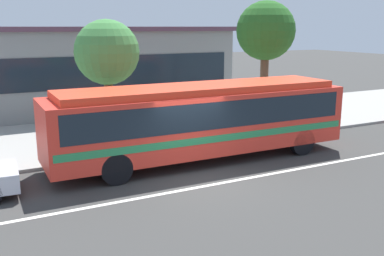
{
  "coord_description": "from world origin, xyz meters",
  "views": [
    {
      "loc": [
        -6.28,
        -11.95,
        4.77
      ],
      "look_at": [
        0.57,
        1.42,
        1.3
      ],
      "focal_mm": 41.22,
      "sensor_mm": 36.0,
      "label": 1
    }
  ],
  "objects_px": {
    "pedestrian_standing_by_tree": "(54,129)",
    "pedestrian_waiting_near_sign": "(92,128)",
    "bus_stop_sign": "(279,99)",
    "street_tree_near_stop": "(107,53)",
    "pedestrian_walking_along_curb": "(273,105)",
    "street_tree_mid_block": "(266,32)",
    "transit_bus": "(201,117)"
  },
  "relations": [
    {
      "from": "pedestrian_standing_by_tree",
      "to": "pedestrian_waiting_near_sign",
      "type": "bearing_deg",
      "value": -21.53
    },
    {
      "from": "pedestrian_walking_along_curb",
      "to": "street_tree_mid_block",
      "type": "xyz_separation_m",
      "value": [
        -0.17,
        0.58,
        3.4
      ]
    },
    {
      "from": "pedestrian_waiting_near_sign",
      "to": "bus_stop_sign",
      "type": "xyz_separation_m",
      "value": [
        8.44,
        -0.11,
        0.45
      ]
    },
    {
      "from": "transit_bus",
      "to": "pedestrian_standing_by_tree",
      "type": "relative_size",
      "value": 6.39
    },
    {
      "from": "transit_bus",
      "to": "pedestrian_waiting_near_sign",
      "type": "bearing_deg",
      "value": 149.83
    },
    {
      "from": "transit_bus",
      "to": "bus_stop_sign",
      "type": "height_order",
      "value": "transit_bus"
    },
    {
      "from": "bus_stop_sign",
      "to": "street_tree_mid_block",
      "type": "bearing_deg",
      "value": 75.82
    },
    {
      "from": "transit_bus",
      "to": "street_tree_near_stop",
      "type": "bearing_deg",
      "value": 124.61
    },
    {
      "from": "pedestrian_waiting_near_sign",
      "to": "bus_stop_sign",
      "type": "relative_size",
      "value": 0.76
    },
    {
      "from": "pedestrian_standing_by_tree",
      "to": "bus_stop_sign",
      "type": "height_order",
      "value": "bus_stop_sign"
    },
    {
      "from": "pedestrian_walking_along_curb",
      "to": "bus_stop_sign",
      "type": "distance_m",
      "value": 1.41
    },
    {
      "from": "pedestrian_walking_along_curb",
      "to": "street_tree_mid_block",
      "type": "height_order",
      "value": "street_tree_mid_block"
    },
    {
      "from": "pedestrian_walking_along_curb",
      "to": "pedestrian_standing_by_tree",
      "type": "bearing_deg",
      "value": -176.81
    },
    {
      "from": "transit_bus",
      "to": "pedestrian_standing_by_tree",
      "type": "xyz_separation_m",
      "value": [
        -4.72,
        2.51,
        -0.47
      ]
    },
    {
      "from": "pedestrian_walking_along_curb",
      "to": "street_tree_mid_block",
      "type": "relative_size",
      "value": 0.29
    },
    {
      "from": "transit_bus",
      "to": "pedestrian_waiting_near_sign",
      "type": "height_order",
      "value": "transit_bus"
    },
    {
      "from": "street_tree_near_stop",
      "to": "street_tree_mid_block",
      "type": "distance_m",
      "value": 7.81
    },
    {
      "from": "pedestrian_standing_by_tree",
      "to": "bus_stop_sign",
      "type": "distance_m",
      "value": 9.71
    },
    {
      "from": "bus_stop_sign",
      "to": "street_tree_near_stop",
      "type": "bearing_deg",
      "value": 168.26
    },
    {
      "from": "transit_bus",
      "to": "street_tree_mid_block",
      "type": "height_order",
      "value": "street_tree_mid_block"
    },
    {
      "from": "transit_bus",
      "to": "pedestrian_waiting_near_sign",
      "type": "xyz_separation_m",
      "value": [
        -3.48,
        2.02,
        -0.46
      ]
    },
    {
      "from": "transit_bus",
      "to": "street_tree_near_stop",
      "type": "distance_m",
      "value": 4.68
    },
    {
      "from": "pedestrian_waiting_near_sign",
      "to": "pedestrian_standing_by_tree",
      "type": "bearing_deg",
      "value": 158.47
    },
    {
      "from": "street_tree_mid_block",
      "to": "pedestrian_standing_by_tree",
      "type": "bearing_deg",
      "value": -173.52
    },
    {
      "from": "pedestrian_standing_by_tree",
      "to": "street_tree_near_stop",
      "type": "height_order",
      "value": "street_tree_near_stop"
    },
    {
      "from": "pedestrian_standing_by_tree",
      "to": "bus_stop_sign",
      "type": "bearing_deg",
      "value": -3.57
    },
    {
      "from": "transit_bus",
      "to": "street_tree_mid_block",
      "type": "distance_m",
      "value": 7.15
    },
    {
      "from": "pedestrian_walking_along_curb",
      "to": "street_tree_mid_block",
      "type": "bearing_deg",
      "value": 106.25
    },
    {
      "from": "pedestrian_waiting_near_sign",
      "to": "pedestrian_standing_by_tree",
      "type": "height_order",
      "value": "pedestrian_waiting_near_sign"
    },
    {
      "from": "pedestrian_walking_along_curb",
      "to": "street_tree_near_stop",
      "type": "xyz_separation_m",
      "value": [
        -7.94,
        0.35,
        2.62
      ]
    },
    {
      "from": "pedestrian_walking_along_curb",
      "to": "bus_stop_sign",
      "type": "height_order",
      "value": "bus_stop_sign"
    },
    {
      "from": "pedestrian_standing_by_tree",
      "to": "street_tree_mid_block",
      "type": "xyz_separation_m",
      "value": [
        10.12,
        1.15,
        3.38
      ]
    }
  ]
}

